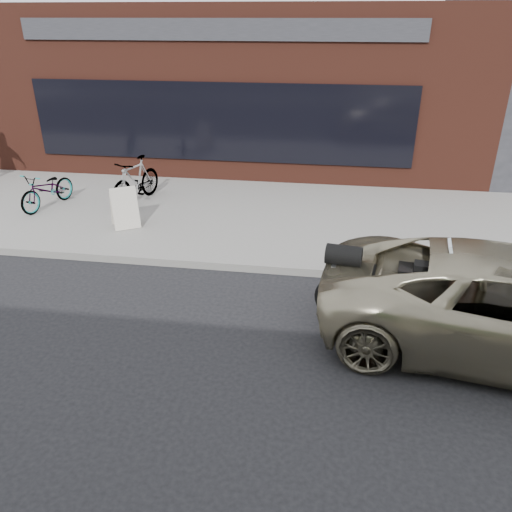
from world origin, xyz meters
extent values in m
plane|color=black|center=(0.00, 0.00, 0.00)|extent=(120.00, 120.00, 0.00)
cube|color=gray|center=(0.00, 7.00, 0.07)|extent=(44.00, 6.00, 0.15)
cube|color=#5B291D|center=(-2.00, 14.00, 2.25)|extent=(14.00, 10.00, 4.50)
cube|color=black|center=(-2.00, 8.97, 1.70)|extent=(10.00, 0.08, 2.00)
cube|color=#2D2D32|center=(-2.00, 8.97, 3.90)|extent=(10.00, 0.08, 0.50)
torus|color=black|center=(1.20, 2.72, 0.36)|extent=(0.73, 0.22, 0.72)
torus|color=black|center=(2.80, 2.48, 0.36)|extent=(0.73, 0.22, 0.72)
cube|color=#B7B7BC|center=(1.95, 2.61, 0.45)|extent=(0.63, 0.41, 0.41)
cube|color=black|center=(2.27, 2.56, 0.88)|extent=(0.58, 0.42, 0.28)
cube|color=black|center=(1.73, 2.64, 0.86)|extent=(0.63, 0.39, 0.13)
cube|color=black|center=(1.36, 2.69, 0.78)|extent=(0.35, 0.28, 0.15)
cube|color=black|center=(2.59, 2.51, 1.02)|extent=(0.23, 0.28, 0.24)
cube|color=silver|center=(2.66, 2.50, 1.29)|extent=(0.20, 0.34, 0.36)
cylinder|color=black|center=(2.51, 2.52, 1.10)|extent=(0.14, 0.75, 0.03)
cube|color=#B7B7BC|center=(1.23, 2.71, 0.93)|extent=(0.35, 0.36, 0.03)
cube|color=gray|center=(1.23, 2.43, 0.67)|extent=(0.48, 0.26, 0.43)
cylinder|color=black|center=(1.23, 2.71, 1.08)|extent=(0.56, 0.37, 0.30)
cylinder|color=#B7B7BC|center=(1.55, 2.84, 0.38)|extent=(0.60, 0.17, 0.21)
imported|color=gray|center=(-5.49, 6.31, 0.58)|extent=(0.93, 1.71, 0.85)
imported|color=gray|center=(-3.58, 6.94, 0.68)|extent=(0.97, 1.85, 1.07)
cube|color=white|center=(-3.21, 5.35, 0.58)|extent=(0.59, 0.51, 0.86)
cube|color=white|center=(-3.33, 5.54, 0.58)|extent=(0.59, 0.51, 0.86)
camera|label=1|loc=(0.95, -3.90, 4.21)|focal=35.00mm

